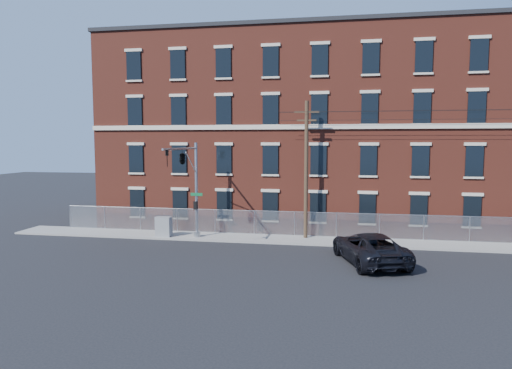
{
  "coord_description": "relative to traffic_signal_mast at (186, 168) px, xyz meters",
  "views": [
    {
      "loc": [
        4.1,
        -27.33,
        7.15
      ],
      "look_at": [
        -1.43,
        4.0,
        4.16
      ],
      "focal_mm": 31.63,
      "sensor_mm": 36.0,
      "label": 1
    }
  ],
  "objects": [
    {
      "name": "pickup_truck",
      "position": [
        12.15,
        -2.46,
        -4.48
      ],
      "size": [
        4.81,
        7.12,
        1.81
      ],
      "primitive_type": "imported",
      "rotation": [
        0.0,
        0.0,
        3.44
      ],
      "color": "black",
      "rests_on": "ground"
    },
    {
      "name": "ground",
      "position": [
        6.0,
        -2.18,
        -5.39
      ],
      "size": [
        140.0,
        140.0,
        0.0
      ],
      "primitive_type": "plane",
      "color": "black",
      "rests_on": "ground"
    },
    {
      "name": "utility_pole_near",
      "position": [
        8.0,
        3.42,
        -0.05
      ],
      "size": [
        1.8,
        0.28,
        10.0
      ],
      "color": "#403020",
      "rests_on": "ground"
    },
    {
      "name": "traffic_signal_mast",
      "position": [
        0.0,
        0.0,
        0.0
      ],
      "size": [
        0.9,
        6.75,
        7.0
      ],
      "color": "#9EA0A5",
      "rests_on": "ground"
    },
    {
      "name": "utility_cabinet",
      "position": [
        -2.49,
        2.02,
        -4.53
      ],
      "size": [
        1.22,
        0.68,
        1.47
      ],
      "primitive_type": "cube",
      "rotation": [
        0.0,
        0.0,
        -0.08
      ],
      "color": "slate",
      "rests_on": "sidewalk"
    },
    {
      "name": "chain_link_fence",
      "position": [
        18.0,
        4.12,
        -4.33
      ],
      "size": [
        59.06,
        0.06,
        1.85
      ],
      "color": "#A5A8AD",
      "rests_on": "ground"
    },
    {
      "name": "sidewalk",
      "position": [
        18.0,
        2.82,
        -5.33
      ],
      "size": [
        65.0,
        3.0,
        0.12
      ],
      "primitive_type": "cube",
      "color": "gray",
      "rests_on": "ground"
    },
    {
      "name": "mill_building",
      "position": [
        18.0,
        11.75,
        2.76
      ],
      "size": [
        55.3,
        14.32,
        16.3
      ],
      "color": "maroon",
      "rests_on": "ground"
    }
  ]
}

